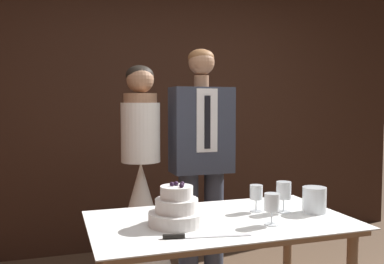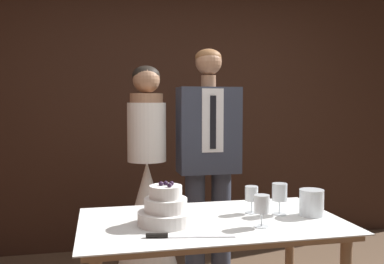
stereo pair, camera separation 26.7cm
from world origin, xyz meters
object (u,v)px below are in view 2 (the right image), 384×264
Objects in this scene: cake_knife at (173,236)px; wine_glass_far at (262,205)px; hurricane_candle at (311,203)px; cake_table at (212,237)px; bride at (147,209)px; groom at (208,154)px; wine_glass_near at (280,193)px; tiered_cake at (166,209)px; wine_glass_middle at (252,195)px.

wine_glass_far is at bearing 19.63° from cake_knife.
cake_table is at bearing 176.77° from hurricane_candle.
bride is 0.93× the size of groom.
groom is at bearing -0.08° from bride.
cake_table is at bearing 140.34° from wine_glass_far.
cake_table is at bearing -176.11° from wine_glass_near.
tiered_cake is 1.01m from bride.
groom is (0.46, -0.00, 0.39)m from bride.
cake_knife is at bearing -170.94° from wine_glass_far.
cake_knife is at bearing -156.94° from wine_glass_near.
hurricane_candle is 1.28m from bride.
hurricane_candle is 0.08× the size of groom.
groom is (-0.02, 0.87, 0.13)m from wine_glass_middle.
cake_knife is 2.55× the size of wine_glass_far.
tiered_cake is 0.23m from cake_knife.
cake_table is at bearing -103.57° from groom.
wine_glass_near reaches higher than cake_knife.
wine_glass_far reaches higher than cake_knife.
cake_table is at bearing 5.85° from tiered_cake.
wine_glass_far reaches higher than cake_table.
hurricane_candle is at bearing -51.60° from bride.
tiered_cake is at bearing 179.57° from hurricane_candle.
cake_knife is at bearing -165.00° from hurricane_candle.
bride reaches higher than wine_glass_far.
cake_table is 0.30m from tiered_cake.
wine_glass_near reaches higher than wine_glass_middle.
groom reaches higher than cake_knife.
wine_glass_middle is 0.26m from wine_glass_far.
hurricane_candle is (0.16, -0.06, -0.05)m from wine_glass_near.
wine_glass_far is at bearing -68.75° from bride.
cake_knife is 1.31m from groom.
cake_table is 0.58m from hurricane_candle.
groom is (0.48, 0.98, 0.15)m from tiered_cake.
cake_table is 0.83× the size of bride.
groom is at bearing 64.07° from tiered_cake.
tiered_cake is 0.16× the size of groom.
groom is at bearing 76.43° from cake_table.
hurricane_candle reaches higher than cake_knife.
hurricane_candle is at bearing 22.37° from wine_glass_far.
wine_glass_far is at bearing -132.57° from wine_glass_near.
wine_glass_middle is at bearing 156.75° from wine_glass_near.
cake_knife is 0.83m from hurricane_candle.
bride is (-0.48, 0.87, -0.26)m from wine_glass_middle.
hurricane_candle is at bearing -0.43° from tiered_cake.
cake_table is at bearing 55.30° from cake_knife.
wine_glass_near is at bearing -56.21° from bride.
cake_knife reaches higher than cake_table.
wine_glass_far is at bearing -99.51° from wine_glass_middle.
tiered_cake is 0.64m from wine_glass_near.
hurricane_candle is at bearing -71.96° from groom.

